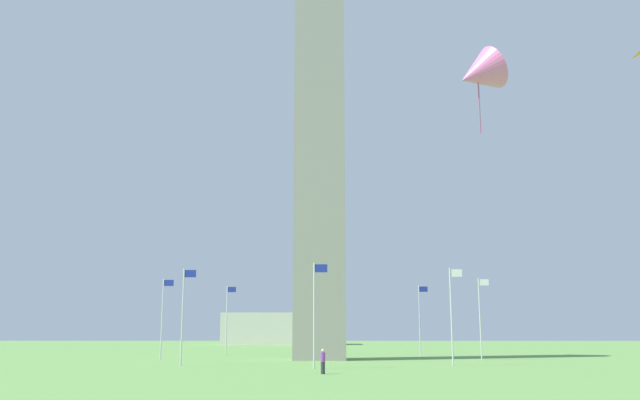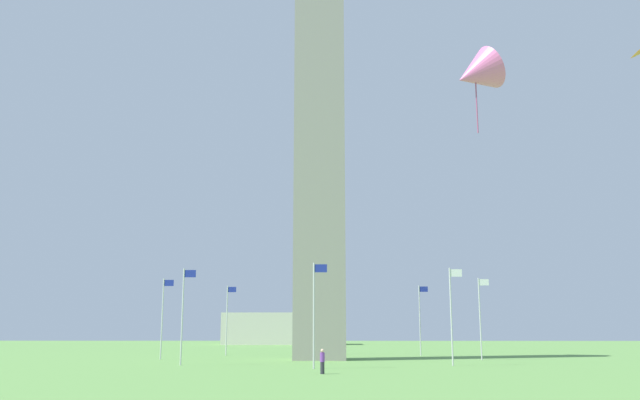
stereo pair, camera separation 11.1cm
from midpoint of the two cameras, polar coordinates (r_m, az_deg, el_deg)
The scene contains 13 objects.
ground_plane at distance 70.17m, azimuth -0.05°, elevation -13.37°, with size 260.00×260.00×0.00m, color #609347.
obelisk_monument at distance 73.23m, azimuth -0.04°, elevation 5.80°, with size 5.29×5.29×48.13m.
flagpole_n at distance 71.55m, azimuth 13.38°, elevation -9.42°, with size 1.12×0.14×8.25m.
flagpole_ne at distance 82.20m, azimuth 8.43°, elevation -9.76°, with size 1.12×0.14×8.25m.
flagpole_e at distance 86.45m, azimuth 0.31°, elevation -9.93°, with size 1.12×0.14×8.25m.
flagpole_se at distance 82.76m, azimuth -7.90°, elevation -9.78°, with size 1.12×0.14×8.25m.
flagpole_s at distance 72.45m, azimuth -13.20°, elevation -9.44°, with size 1.12×0.14×8.25m.
flagpole_sw at distance 60.09m, azimuth -11.54°, elevation -9.25°, with size 1.12×0.14×8.25m.
flagpole_w at distance 53.80m, azimuth -0.50°, elevation -9.29°, with size 1.12×0.14×8.25m.
flagpole_nw at distance 59.33m, azimuth 11.05°, elevation -9.25°, with size 1.12×0.14×8.25m.
person_purple_shirt at distance 47.35m, azimuth 0.18°, elevation -13.51°, with size 0.32×0.32×1.67m.
kite_pink_delta at distance 21.41m, azimuth 13.07°, elevation 10.36°, with size 1.97×1.73×2.74m.
distant_building at distance 147.55m, azimuth -3.19°, elevation -10.83°, with size 24.85×12.98×6.60m.
Camera 1 is at (1.99, -70.08, 2.91)m, focal length 37.82 mm.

